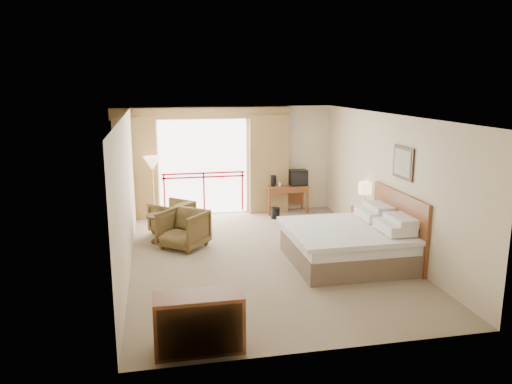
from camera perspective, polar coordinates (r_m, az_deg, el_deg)
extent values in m
plane|color=#86765C|center=(9.69, 0.91, -7.41)|extent=(7.00, 7.00, 0.00)
plane|color=white|center=(9.13, 0.97, 8.73)|extent=(7.00, 7.00, 0.00)
plane|color=beige|center=(12.70, -2.47, 3.66)|extent=(5.00, 0.00, 5.00)
plane|color=beige|center=(6.07, 8.12, -6.39)|extent=(5.00, 0.00, 5.00)
plane|color=beige|center=(9.13, -14.57, -0.25)|extent=(0.00, 7.00, 7.00)
plane|color=beige|center=(10.15, 14.87, 0.99)|extent=(0.00, 7.00, 7.00)
plane|color=white|center=(12.61, -6.04, 2.84)|extent=(2.40, 0.00, 2.40)
cube|color=#B10F14|center=(12.63, -6.01, 1.71)|extent=(2.09, 0.03, 0.04)
cube|color=#B10F14|center=(12.62, -6.02, 2.16)|extent=(2.09, 0.03, 0.04)
cube|color=#B10F14|center=(12.66, -10.43, -0.25)|extent=(0.04, 0.03, 1.00)
cube|color=#B10F14|center=(12.72, -5.96, -0.06)|extent=(0.04, 0.03, 1.00)
cube|color=#B10F14|center=(12.84, -1.57, 0.13)|extent=(0.04, 0.03, 1.00)
cube|color=olive|center=(12.43, -13.59, 2.65)|extent=(1.00, 0.26, 2.50)
cube|color=olive|center=(12.74, 1.43, 3.23)|extent=(1.00, 0.26, 2.50)
cube|color=olive|center=(12.36, -6.14, 8.95)|extent=(4.40, 0.22, 0.28)
cube|color=silver|center=(12.83, 3.32, 8.23)|extent=(0.50, 0.04, 0.50)
cube|color=brown|center=(9.50, 10.35, -6.77)|extent=(2.05, 2.00, 0.40)
cube|color=white|center=(9.40, 10.42, -5.04)|extent=(2.01, 1.96, 0.22)
cube|color=white|center=(9.35, 10.17, -4.31)|extent=(2.09, 2.06, 0.08)
cube|color=white|center=(9.22, 15.58, -3.85)|extent=(0.50, 0.75, 0.18)
cube|color=white|center=(9.99, 13.26, -2.45)|extent=(0.50, 0.75, 0.18)
cube|color=white|center=(9.24, 16.34, -3.08)|extent=(0.40, 0.70, 0.14)
cube|color=white|center=(10.02, 13.97, -1.74)|extent=(0.40, 0.70, 0.14)
cube|color=brown|center=(9.77, 15.97, -3.73)|extent=(0.06, 2.10, 1.30)
cube|color=black|center=(9.52, 16.48, 3.22)|extent=(0.03, 0.72, 0.60)
cube|color=silver|center=(9.52, 16.38, 3.22)|extent=(0.01, 0.60, 0.48)
cube|color=brown|center=(11.09, 12.36, -3.40)|extent=(0.47, 0.55, 0.64)
cylinder|color=tan|center=(11.04, 12.34, -1.56)|extent=(0.13, 0.13, 0.04)
cylinder|color=tan|center=(11.00, 12.38, -0.74)|extent=(0.03, 0.03, 0.33)
cylinder|color=#FFE5B2|center=(10.95, 12.43, 0.47)|extent=(0.31, 0.31, 0.25)
cube|color=black|center=(10.84, 12.52, -1.82)|extent=(0.20, 0.18, 0.07)
cube|color=brown|center=(12.77, 3.52, 0.65)|extent=(1.08, 0.52, 0.04)
cube|color=brown|center=(12.52, 1.58, -1.22)|extent=(0.05, 0.05, 0.66)
cube|color=brown|center=(12.77, 5.90, -1.00)|extent=(0.05, 0.05, 0.66)
cube|color=brown|center=(12.94, 1.13, -0.76)|extent=(0.05, 0.05, 0.66)
cube|color=brown|center=(13.19, 5.33, -0.56)|extent=(0.05, 0.05, 0.66)
cube|color=brown|center=(13.04, 3.25, -0.35)|extent=(0.99, 0.03, 0.49)
cube|color=brown|center=(12.57, 3.79, 0.11)|extent=(0.99, 0.03, 0.11)
cube|color=black|center=(12.81, 4.83, 1.65)|extent=(0.44, 0.34, 0.40)
cube|color=black|center=(12.65, 5.05, 1.51)|extent=(0.40, 0.02, 0.32)
cylinder|color=black|center=(12.66, 2.00, 1.27)|extent=(0.15, 0.15, 0.28)
cylinder|color=white|center=(12.66, 2.71, 0.88)|extent=(0.10, 0.10, 0.11)
cylinder|color=black|center=(12.30, 2.22, -2.41)|extent=(0.22, 0.22, 0.27)
imported|color=#4B3A1E|center=(11.34, -9.52, -4.59)|extent=(1.11, 1.11, 0.72)
imported|color=#4B3A1E|center=(10.33, -8.24, -6.27)|extent=(1.18, 1.18, 0.77)
cylinder|color=black|center=(10.57, -10.98, -2.66)|extent=(0.55, 0.55, 0.04)
cylinder|color=black|center=(10.65, -10.92, -4.13)|extent=(0.07, 0.07, 0.55)
cylinder|color=black|center=(10.73, -10.86, -5.53)|extent=(0.39, 0.39, 0.03)
imported|color=white|center=(10.56, -10.99, -2.54)|extent=(0.16, 0.21, 0.02)
cylinder|color=tan|center=(12.32, -11.51, -3.22)|extent=(0.26, 0.26, 0.03)
cylinder|color=tan|center=(12.16, -11.65, -0.17)|extent=(0.03, 0.03, 1.37)
cone|color=#FFE5B2|center=(12.03, -11.80, 3.23)|extent=(0.40, 0.40, 0.32)
cube|color=brown|center=(6.45, -6.54, -14.60)|extent=(1.11, 0.46, 0.74)
cube|color=black|center=(6.25, -6.34, -15.56)|extent=(1.02, 0.02, 0.65)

